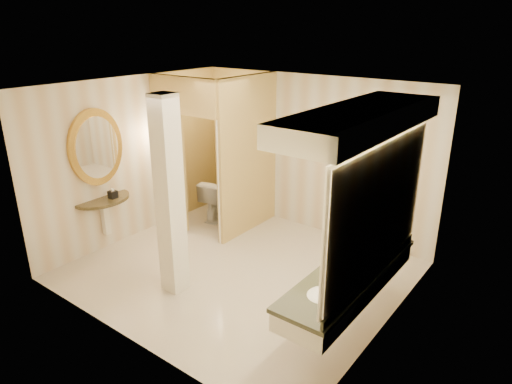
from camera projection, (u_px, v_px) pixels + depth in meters
floor at (239, 270)px, 6.84m from camera, size 4.50×4.50×0.00m
ceiling at (236, 87)px, 5.89m from camera, size 4.50×4.50×0.00m
wall_back at (311, 155)px, 7.86m from camera, size 4.50×0.02×2.70m
wall_front at (119, 236)px, 4.87m from camera, size 4.50×0.02×2.70m
wall_left at (134, 158)px, 7.64m from camera, size 0.02×4.00×2.70m
wall_right at (394, 227)px, 5.09m from camera, size 0.02×4.00×2.70m
toilet_closet at (223, 155)px, 7.71m from camera, size 1.50×1.55×2.70m
wall_sconce at (165, 134)px, 7.64m from camera, size 0.14×0.14×0.42m
vanity at (358, 209)px, 4.85m from camera, size 0.75×2.49×2.09m
console_shelf at (99, 170)px, 7.08m from camera, size 0.92×0.92×1.91m
pillar at (170, 198)px, 5.93m from camera, size 0.28×0.28×2.70m
tissue_box at (113, 194)px, 7.21m from camera, size 0.12×0.12×0.12m
toilet at (217, 199)px, 8.54m from camera, size 0.58×0.83×0.77m
soap_bottle_a at (358, 257)px, 5.26m from camera, size 0.07×0.07×0.14m
soap_bottle_b at (351, 259)px, 5.25m from camera, size 0.10×0.10×0.11m
soap_bottle_c at (346, 260)px, 5.12m from camera, size 0.09×0.09×0.21m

